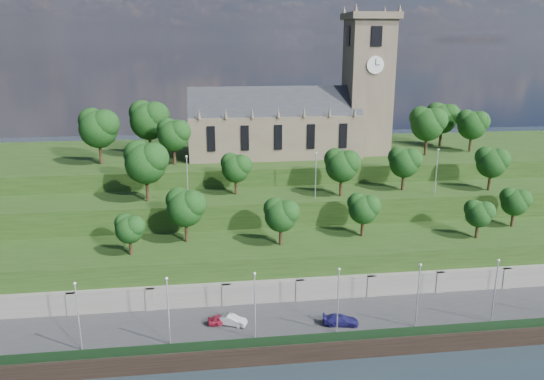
{
  "coord_description": "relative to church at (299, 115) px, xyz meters",
  "views": [
    {
      "loc": [
        -17.17,
        -53.39,
        36.32
      ],
      "look_at": [
        -6.42,
        30.0,
        12.49
      ],
      "focal_mm": 35.0,
      "sensor_mm": 36.0,
      "label": 1
    }
  ],
  "objects": [
    {
      "name": "lamp_posts_promenade",
      "position": [
        -2.79,
        -43.48,
        -15.62
      ],
      "size": [
        60.36,
        0.36,
        8.56
      ],
      "color": "#B2B2B7",
      "rests_on": "promenade"
    },
    {
      "name": "trees_hilltop",
      "position": [
        -4.22,
        -1.3,
        -1.09
      ],
      "size": [
        77.25,
        15.78,
        10.54
      ],
      "color": "black",
      "rests_on": "hilltop"
    },
    {
      "name": "embankment_lower",
      "position": [
        -0.79,
        -27.98,
        -18.52
      ],
      "size": [
        160.0,
        12.0,
        8.0
      ],
      "primitive_type": "cube",
      "color": "#1D3812",
      "rests_on": "ground"
    },
    {
      "name": "quay_wall",
      "position": [
        -0.79,
        -46.03,
        -21.42
      ],
      "size": [
        160.0,
        0.5,
        2.2
      ],
      "primitive_type": "cube",
      "color": "black",
      "rests_on": "ground"
    },
    {
      "name": "hilltop",
      "position": [
        -0.79,
        4.02,
        -15.02
      ],
      "size": [
        160.0,
        32.0,
        15.0
      ],
      "primitive_type": "cube",
      "color": "#1D3812",
      "rests_on": "ground"
    },
    {
      "name": "embankment_upper",
      "position": [
        -0.79,
        -16.98,
        -16.52
      ],
      "size": [
        160.0,
        10.0,
        12.0
      ],
      "primitive_type": "cube",
      "color": "#1D3812",
      "rests_on": "ground"
    },
    {
      "name": "fence",
      "position": [
        -0.79,
        -45.38,
        -19.92
      ],
      "size": [
        160.0,
        0.1,
        1.2
      ],
      "primitive_type": "cube",
      "color": "black",
      "rests_on": "promenade"
    },
    {
      "name": "car_left",
      "position": [
        -16.62,
        -39.69,
        -19.93
      ],
      "size": [
        3.51,
        1.5,
        1.18
      ],
      "primitive_type": "imported",
      "rotation": [
        0.0,
        0.0,
        1.6
      ],
      "color": "maroon",
      "rests_on": "promenade"
    },
    {
      "name": "car_right",
      "position": [
        -1.89,
        -41.75,
        -19.87
      ],
      "size": [
        4.74,
        2.59,
        1.3
      ],
      "primitive_type": "imported",
      "rotation": [
        0.0,
        0.0,
        1.39
      ],
      "color": "navy",
      "rests_on": "promenade"
    },
    {
      "name": "retaining_wall",
      "position": [
        -0.79,
        -34.01,
        -20.02
      ],
      "size": [
        160.0,
        2.1,
        5.0
      ],
      "color": "slate",
      "rests_on": "ground"
    },
    {
      "name": "trees_upper",
      "position": [
        -3.45,
        -17.91,
        -4.98
      ],
      "size": [
        62.47,
        7.88,
        9.55
      ],
      "color": "black",
      "rests_on": "embankment_upper"
    },
    {
      "name": "lamp_posts_upper",
      "position": [
        -0.79,
        -19.98,
        -6.13
      ],
      "size": [
        40.36,
        0.36,
        7.57
      ],
      "color": "#B2B2B7",
      "rests_on": "embankment_upper"
    },
    {
      "name": "ground",
      "position": [
        -0.79,
        -45.98,
        -22.52
      ],
      "size": [
        320.0,
        320.0,
        0.0
      ],
      "primitive_type": "plane",
      "color": "#1C252D",
      "rests_on": "ground"
    },
    {
      "name": "trees_lower",
      "position": [
        -3.33,
        -27.59,
        -9.88
      ],
      "size": [
        62.6,
        8.62,
        8.0
      ],
      "color": "black",
      "rests_on": "embankment_lower"
    },
    {
      "name": "promenade",
      "position": [
        -0.79,
        -39.98,
        -21.52
      ],
      "size": [
        160.0,
        12.0,
        2.0
      ],
      "primitive_type": "cube",
      "color": "#2D2D30",
      "rests_on": "ground"
    },
    {
      "name": "car_middle",
      "position": [
        -15.46,
        -40.01,
        -19.88
      ],
      "size": [
        4.13,
        2.71,
        1.29
      ],
      "primitive_type": "imported",
      "rotation": [
        0.0,
        0.0,
        1.19
      ],
      "color": "#A8A8AD",
      "rests_on": "promenade"
    },
    {
      "name": "church",
      "position": [
        0.0,
        0.0,
        0.0
      ],
      "size": [
        38.6,
        12.35,
        27.6
      ],
      "color": "brown",
      "rests_on": "hilltop"
    }
  ]
}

